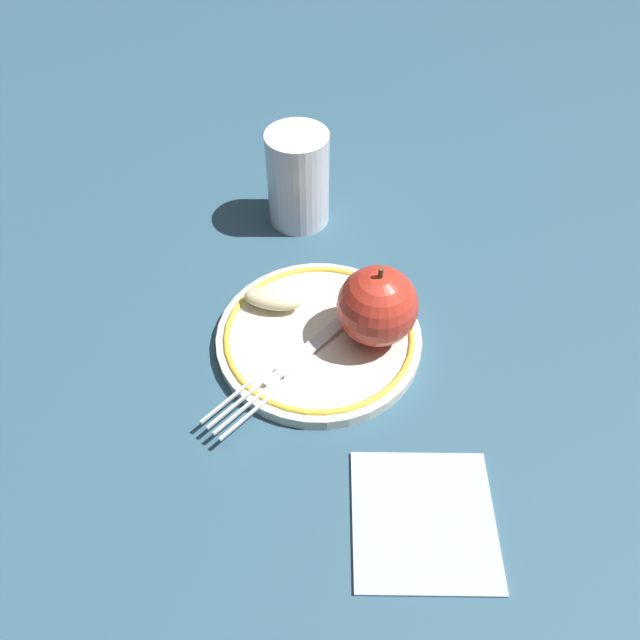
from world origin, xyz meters
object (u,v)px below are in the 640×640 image
Objects in this scene: apple_slice_front at (273,299)px; drinking_glass at (298,179)px; fork at (291,364)px; plate at (320,339)px; apple_red_whole at (377,306)px; napkin_folded at (424,519)px.

apple_slice_front is 0.16m from drinking_glass.
fork is at bearing -117.27° from drinking_glass.
plate is at bearing -173.00° from fork.
fork reaches higher than plate.
apple_red_whole is at bearing -94.71° from drinking_glass.
drinking_glass is (0.10, 0.20, 0.04)m from fork.
napkin_folded is (-0.05, -0.17, -0.05)m from apple_red_whole.
fork is at bearing 100.76° from napkin_folded.
fork is at bearing 115.80° from apple_slice_front.
drinking_glass is (0.09, 0.13, 0.03)m from apple_slice_front.
drinking_glass is (0.06, 0.18, 0.05)m from plate.
apple_slice_front is 0.08m from fork.
plate is 1.71× the size of napkin_folded.
apple_slice_front reaches higher than napkin_folded.
plate is at bearing -109.45° from drinking_glass.
fork is 1.54× the size of napkin_folded.
apple_red_whole is 0.11m from apple_slice_front.
drinking_glass reaches higher than plate.
apple_slice_front is at bearing -124.82° from drinking_glass.
apple_slice_front is at bearing 94.02° from napkin_folded.
napkin_folded is at bearing -107.54° from apple_red_whole.
plate is 2.34× the size of apple_red_whole.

